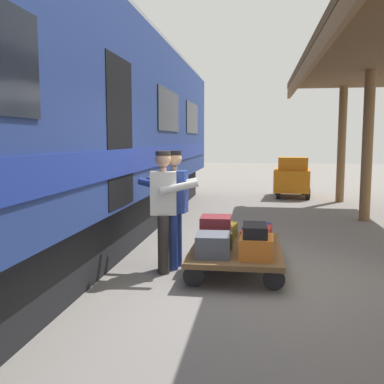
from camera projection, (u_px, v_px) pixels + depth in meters
The scene contains 14 objects.
ground_plane at pixel (269, 280), 5.96m from camera, with size 60.00×60.00×0.00m, color slate.
train_car at pixel (17, 125), 6.23m from camera, with size 3.02×18.95×4.00m.
luggage_cart at pixel (237, 250), 6.39m from camera, with size 1.28×2.02×0.34m.
suitcase_red_plastic at pixel (257, 238), 6.33m from camera, with size 0.37×0.64×0.27m, color #AD231E.
suitcase_orange_carryall at pixel (257, 247), 5.78m from camera, with size 0.43×0.55×0.27m, color #CC6B23.
suitcase_yellow_case at pixel (220, 231), 6.96m from camera, with size 0.47×0.47×0.21m, color gold.
suitcase_olive_duffel at pixel (217, 238), 6.41m from camera, with size 0.44×0.57×0.23m, color brown.
suitcase_slate_roller at pixel (213, 245), 5.86m from camera, with size 0.44×0.51×0.29m, color #4C515B.
suitcase_navy_fabric at pixel (257, 232), 6.88m from camera, with size 0.40×0.52×0.21m, color navy.
suitcase_black_hardshell at pixel (255, 230), 5.79m from camera, with size 0.31×0.53×0.15m, color black.
suitcase_maroon_trunk at pixel (216, 223), 6.43m from camera, with size 0.43×0.45×0.19m, color maroon.
porter_in_overalls at pixel (173, 205), 6.43m from camera, with size 0.70×0.48×1.70m.
porter_by_door at pixel (165, 207), 6.24m from camera, with size 0.71×0.50×1.70m.
baggage_tug at pixel (292, 178), 14.45m from camera, with size 1.24×1.78×1.30m.
Camera 1 is at (0.17, 5.87, 1.86)m, focal length 41.87 mm.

